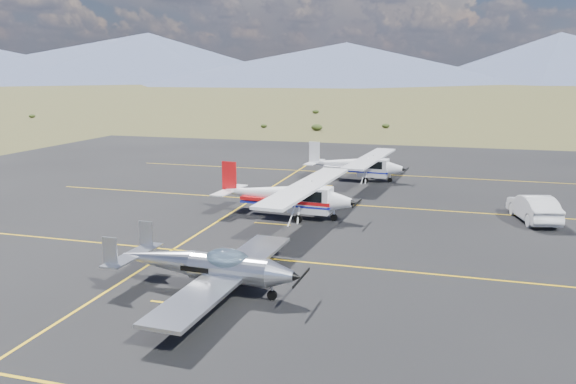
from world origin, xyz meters
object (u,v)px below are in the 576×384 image
at_px(aircraft_low_wing, 210,266).
at_px(aircraft_cessna, 287,194).
at_px(aircraft_plain, 356,164).
at_px(sedan, 534,208).

height_order(aircraft_low_wing, aircraft_cessna, aircraft_cessna).
distance_m(aircraft_low_wing, aircraft_cessna, 11.34).
bearing_deg(aircraft_plain, aircraft_cessna, -93.59).
distance_m(aircraft_low_wing, sedan, 19.01).
distance_m(aircraft_cessna, sedan, 13.36).
bearing_deg(aircraft_plain, sedan, -33.70).
bearing_deg(aircraft_plain, aircraft_low_wing, -88.27).
xyz_separation_m(aircraft_plain, sedan, (11.11, -9.10, -0.48)).
distance_m(aircraft_low_wing, aircraft_plain, 23.30).
distance_m(aircraft_cessna, aircraft_plain, 12.07).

